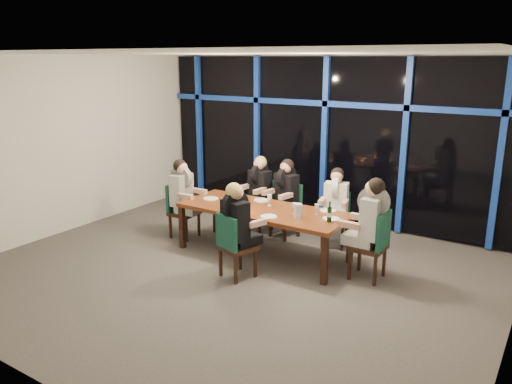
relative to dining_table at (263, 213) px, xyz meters
The scene contains 29 objects.
room 1.56m from the dining_table, 90.00° to the right, with size 7.04×7.00×3.02m.
window_wall 2.30m from the dining_table, 89.70° to the left, with size 6.86×0.43×2.94m.
dining_table is the anchor object (origin of this frame).
chair_far_left 1.22m from the dining_table, 123.50° to the left, with size 0.47×0.47×0.90m.
chair_far_mid 0.99m from the dining_table, 96.61° to the left, with size 0.50×0.50×0.91m.
chair_far_right 1.28m from the dining_table, 53.90° to the left, with size 0.49×0.49×0.87m.
chair_end_left 1.63m from the dining_table, behind, with size 0.44×0.44×0.91m.
chair_end_right 1.74m from the dining_table, ahead, with size 0.45×0.45×0.97m.
chair_near_mid 0.96m from the dining_table, 83.70° to the right, with size 0.54×0.54×0.92m.
diner_far_left 1.16m from the dining_table, 126.00° to the left, with size 0.48×0.59×0.88m.
diner_far_mid 0.92m from the dining_table, 98.20° to the left, with size 0.51×0.61×0.89m.
diner_far_right 1.23m from the dining_table, 51.27° to the left, with size 0.49×0.58×0.85m.
diner_end_left 1.55m from the dining_table, behind, with size 0.57×0.46×0.89m.
diner_end_right 1.67m from the dining_table, ahead, with size 0.60×0.48×0.95m.
diner_near_mid 0.90m from the dining_table, 81.63° to the right, with size 0.54×0.63×0.90m.
plate_far_left 0.84m from the dining_table, 153.71° to the left, with size 0.24×0.24×0.01m, color white.
plate_far_mid 0.42m from the dining_table, 126.19° to the left, with size 0.24×0.24×0.01m, color white.
plate_far_right 0.97m from the dining_table, 24.26° to the left, with size 0.24×0.24×0.01m, color white.
plate_end_left 0.98m from the dining_table, behind, with size 0.24×0.24×0.01m, color white.
plate_end_right 1.09m from the dining_table, ahead, with size 0.24×0.24×0.01m, color white.
plate_near_mid 0.45m from the dining_table, 47.75° to the right, with size 0.24×0.24×0.01m, color white.
wine_bottle 1.12m from the dining_table, ahead, with size 0.07×0.07×0.29m.
water_pitcher 0.70m from the dining_table, 11.76° to the right, with size 0.13×0.12×0.21m.
tea_light 0.36m from the dining_table, 120.47° to the right, with size 0.05×0.05×0.03m, color #FFA14C.
wine_glass_a 0.36m from the dining_table, 160.10° to the right, with size 0.06×0.06×0.17m.
wine_glass_b 0.26m from the dining_table, 88.81° to the left, with size 0.07×0.07×0.17m.
wine_glass_c 0.56m from the dining_table, ahead, with size 0.06×0.06×0.17m.
wine_glass_d 0.69m from the dining_table, behind, with size 0.06×0.06×0.17m.
wine_glass_e 0.85m from the dining_table, 11.14° to the left, with size 0.06×0.06×0.16m.
Camera 1 is at (3.81, -5.30, 2.94)m, focal length 35.00 mm.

